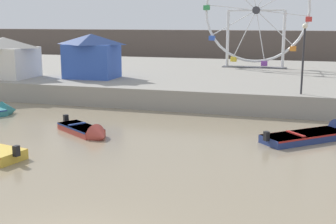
{
  "coord_description": "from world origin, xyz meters",
  "views": [
    {
      "loc": [
        5.47,
        -9.01,
        5.74
      ],
      "look_at": [
        -0.83,
        11.91,
        1.23
      ],
      "focal_mm": 47.53,
      "sensor_mm": 36.0,
      "label": 1
    }
  ],
  "objects_px": {
    "motorboat_faded_red": "(88,131)",
    "carnival_booth_blue_tent": "(92,55)",
    "motorboat_navy_blue": "(323,134)",
    "promenade_lamp_near": "(304,49)",
    "ferris_wheel_white_frame": "(256,13)",
    "carnival_booth_white_ticket": "(5,57)"
  },
  "relations": [
    {
      "from": "motorboat_faded_red",
      "to": "ferris_wheel_white_frame",
      "type": "xyz_separation_m",
      "value": [
        5.93,
        22.87,
        6.26
      ]
    },
    {
      "from": "promenade_lamp_near",
      "to": "motorboat_faded_red",
      "type": "bearing_deg",
      "value": -142.14
    },
    {
      "from": "motorboat_faded_red",
      "to": "carnival_booth_blue_tent",
      "type": "distance_m",
      "value": 12.97
    },
    {
      "from": "carnival_booth_blue_tent",
      "to": "carnival_booth_white_ticket",
      "type": "bearing_deg",
      "value": -167.23
    },
    {
      "from": "motorboat_faded_red",
      "to": "carnival_booth_white_ticket",
      "type": "distance_m",
      "value": 15.75
    },
    {
      "from": "carnival_booth_blue_tent",
      "to": "promenade_lamp_near",
      "type": "bearing_deg",
      "value": -13.38
    },
    {
      "from": "motorboat_navy_blue",
      "to": "carnival_booth_blue_tent",
      "type": "xyz_separation_m",
      "value": [
        -16.78,
        8.59,
        2.91
      ]
    },
    {
      "from": "carnival_booth_white_ticket",
      "to": "promenade_lamp_near",
      "type": "relative_size",
      "value": 1.13
    },
    {
      "from": "motorboat_navy_blue",
      "to": "ferris_wheel_white_frame",
      "type": "distance_m",
      "value": 21.67
    },
    {
      "from": "motorboat_navy_blue",
      "to": "ferris_wheel_white_frame",
      "type": "xyz_separation_m",
      "value": [
        -5.52,
        20.0,
        6.25
      ]
    },
    {
      "from": "motorboat_faded_red",
      "to": "carnival_booth_blue_tent",
      "type": "bearing_deg",
      "value": 148.26
    },
    {
      "from": "carnival_booth_white_ticket",
      "to": "carnival_booth_blue_tent",
      "type": "distance_m",
      "value": 6.86
    },
    {
      "from": "carnival_booth_blue_tent",
      "to": "motorboat_navy_blue",
      "type": "bearing_deg",
      "value": -28.06
    },
    {
      "from": "carnival_booth_white_ticket",
      "to": "carnival_booth_blue_tent",
      "type": "relative_size",
      "value": 1.13
    },
    {
      "from": "ferris_wheel_white_frame",
      "to": "carnival_booth_white_ticket",
      "type": "distance_m",
      "value": 22.43
    },
    {
      "from": "motorboat_faded_red",
      "to": "motorboat_navy_blue",
      "type": "relative_size",
      "value": 0.75
    },
    {
      "from": "ferris_wheel_white_frame",
      "to": "carnival_booth_blue_tent",
      "type": "height_order",
      "value": "ferris_wheel_white_frame"
    },
    {
      "from": "carnival_booth_blue_tent",
      "to": "promenade_lamp_near",
      "type": "xyz_separation_m",
      "value": [
        15.63,
        -3.45,
        0.97
      ]
    },
    {
      "from": "carnival_booth_blue_tent",
      "to": "promenade_lamp_near",
      "type": "height_order",
      "value": "promenade_lamp_near"
    },
    {
      "from": "ferris_wheel_white_frame",
      "to": "promenade_lamp_near",
      "type": "height_order",
      "value": "ferris_wheel_white_frame"
    },
    {
      "from": "motorboat_navy_blue",
      "to": "promenade_lamp_near",
      "type": "distance_m",
      "value": 6.55
    },
    {
      "from": "motorboat_faded_red",
      "to": "ferris_wheel_white_frame",
      "type": "height_order",
      "value": "ferris_wheel_white_frame"
    }
  ]
}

